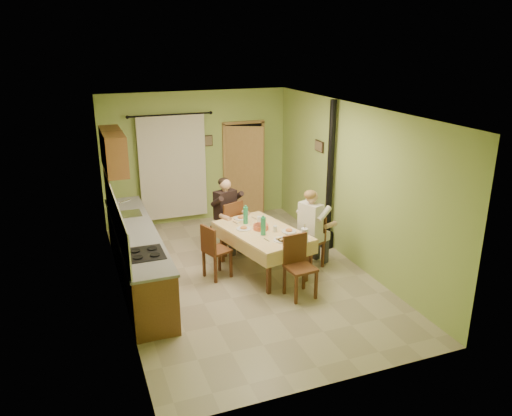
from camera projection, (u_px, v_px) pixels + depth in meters
name	position (u px, v px, depth m)	size (l,w,h in m)	color
floor	(244.00, 275.00, 8.47)	(4.00, 6.00, 0.01)	tan
room_shell	(243.00, 172.00, 7.88)	(4.04, 6.04, 2.82)	#9EB95F
kitchen_run	(137.00, 255.00, 8.09)	(0.64, 3.64, 1.56)	brown
upper_cabinets	(113.00, 151.00, 8.73)	(0.35, 1.40, 0.70)	brown
curtain	(173.00, 167.00, 10.44)	(1.70, 0.07, 2.22)	black
doorway	(244.00, 170.00, 11.03)	(0.96, 0.40, 2.15)	black
dining_table	(262.00, 251.00, 8.51)	(1.39, 1.89, 0.76)	#DFBA79
tableware	(267.00, 228.00, 8.30)	(0.92, 1.55, 0.33)	white
chair_far	(227.00, 237.00, 9.35)	(0.57, 0.57, 1.00)	#552E17
chair_near	(300.00, 279.00, 7.71)	(0.45, 0.45, 0.97)	#552E17
chair_right	(311.00, 251.00, 8.71)	(0.48, 0.48, 0.92)	#552E17
chair_left	(217.00, 261.00, 8.33)	(0.49, 0.49, 0.94)	#552E17
man_far	(226.00, 207.00, 9.17)	(0.65, 0.59, 1.39)	black
man_right	(312.00, 220.00, 8.52)	(0.59, 0.65, 1.39)	silver
stove_flue	(329.00, 196.00, 9.31)	(0.24, 0.24, 2.80)	black
picture_back	(208.00, 141.00, 10.61)	(0.19, 0.03, 0.23)	black
picture_right	(319.00, 146.00, 9.59)	(0.03, 0.31, 0.21)	brown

